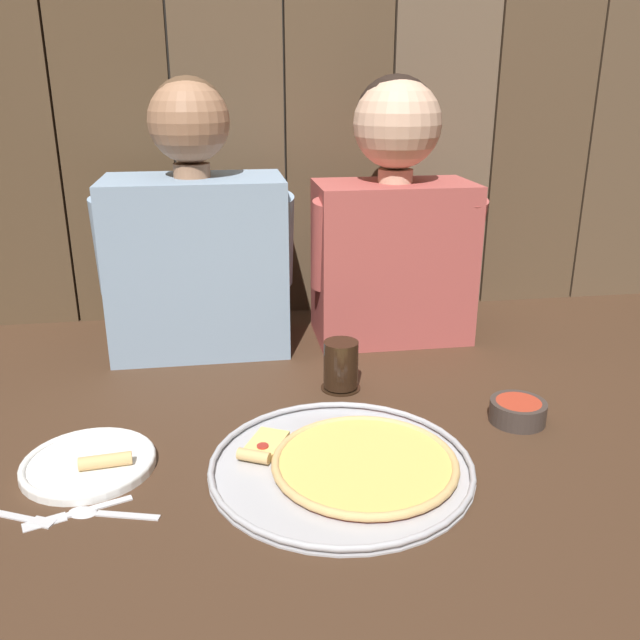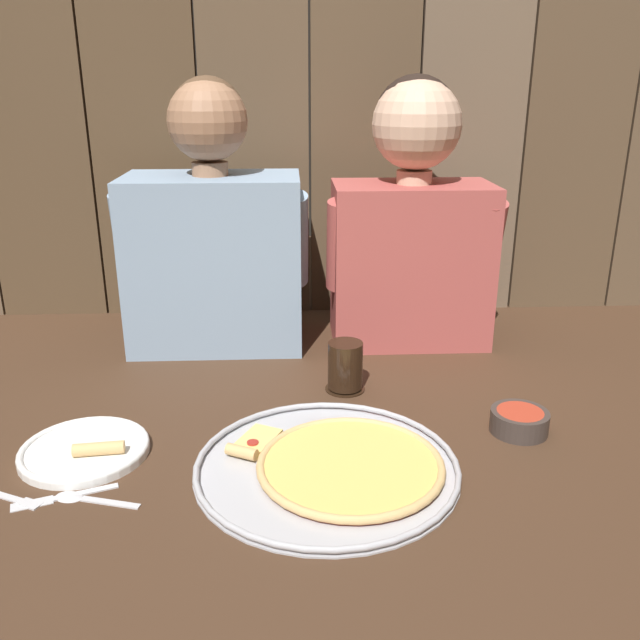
# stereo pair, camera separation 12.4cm
# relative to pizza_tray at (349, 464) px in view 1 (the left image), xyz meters

# --- Properties ---
(ground_plane) EXTENTS (3.20, 3.20, 0.00)m
(ground_plane) POSITION_rel_pizza_tray_xyz_m (-0.01, 0.12, -0.01)
(ground_plane) COLOR #422B1C
(pizza_tray) EXTENTS (0.43, 0.43, 0.03)m
(pizza_tray) POSITION_rel_pizza_tray_xyz_m (0.00, 0.00, 0.00)
(pizza_tray) COLOR #B2B2B7
(pizza_tray) RESTS_ON ground
(dinner_plate) EXTENTS (0.22, 0.22, 0.03)m
(dinner_plate) POSITION_rel_pizza_tray_xyz_m (-0.42, 0.07, -0.00)
(dinner_plate) COLOR white
(dinner_plate) RESTS_ON ground
(drinking_glass) EXTENTS (0.08, 0.08, 0.10)m
(drinking_glass) POSITION_rel_pizza_tray_xyz_m (0.04, 0.30, 0.04)
(drinking_glass) COLOR black
(drinking_glass) RESTS_ON ground
(dipping_bowl) EXTENTS (0.10, 0.10, 0.04)m
(dipping_bowl) POSITION_rel_pizza_tray_xyz_m (0.34, 0.11, 0.01)
(dipping_bowl) COLOR #3D332D
(dipping_bowl) RESTS_ON ground
(table_fork) EXTENTS (0.12, 0.07, 0.01)m
(table_fork) POSITION_rel_pizza_tray_xyz_m (-0.50, -0.05, -0.01)
(table_fork) COLOR silver
(table_fork) RESTS_ON ground
(table_knife) EXTENTS (0.15, 0.07, 0.01)m
(table_knife) POSITION_rel_pizza_tray_xyz_m (-0.42, -0.06, -0.01)
(table_knife) COLOR silver
(table_knife) RESTS_ON ground
(table_spoon) EXTENTS (0.14, 0.06, 0.01)m
(table_spoon) POSITION_rel_pizza_tray_xyz_m (-0.39, -0.06, -0.01)
(table_spoon) COLOR silver
(table_spoon) RESTS_ON ground
(diner_left) EXTENTS (0.43, 0.23, 0.61)m
(diner_left) POSITION_rel_pizza_tray_xyz_m (-0.24, 0.58, 0.25)
(diner_left) COLOR #849EB7
(diner_left) RESTS_ON ground
(diner_right) EXTENTS (0.40, 0.21, 0.61)m
(diner_right) POSITION_rel_pizza_tray_xyz_m (0.22, 0.58, 0.28)
(diner_right) COLOR #AD4C47
(diner_right) RESTS_ON ground
(wooden_backdrop_wall) EXTENTS (2.19, 0.03, 1.22)m
(wooden_backdrop_wall) POSITION_rel_pizza_tray_xyz_m (-0.01, 0.82, 0.60)
(wooden_backdrop_wall) COLOR brown
(wooden_backdrop_wall) RESTS_ON ground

